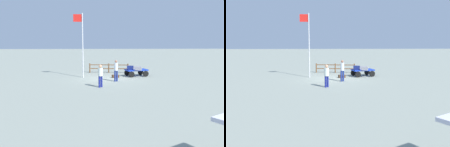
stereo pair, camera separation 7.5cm
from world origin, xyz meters
The scene contains 10 objects.
ground_plane centered at (0.00, 0.00, 0.00)m, with size 120.00×120.00×0.00m, color gray.
luggage_cart centered at (-2.79, -1.42, 0.47)m, with size 2.23×1.73×0.63m.
suitcase_olive centered at (-2.21, -1.20, 0.82)m, with size 0.63×0.43×0.36m.
suitcase_maroon centered at (-2.54, -1.58, 0.77)m, with size 0.69×0.45×0.28m.
suitcase_dark centered at (-2.91, -0.80, 0.81)m, with size 0.65×0.50×0.35m.
suitcase_navy centered at (-0.82, -0.64, 0.12)m, with size 0.67×0.51×0.25m.
worker_lead centered at (-0.76, 1.31, 0.99)m, with size 0.41×0.41×1.74m.
worker_trailing centered at (0.49, 3.73, 0.96)m, with size 0.49×0.49×1.64m.
flagpole centered at (2.16, -0.82, 3.32)m, with size 0.83×0.10×5.67m.
wooden_fence centered at (-0.31, -3.73, 0.56)m, with size 3.99×0.54×0.95m.
Camera 2 is at (0.30, 21.17, 3.51)m, focal length 39.49 mm.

